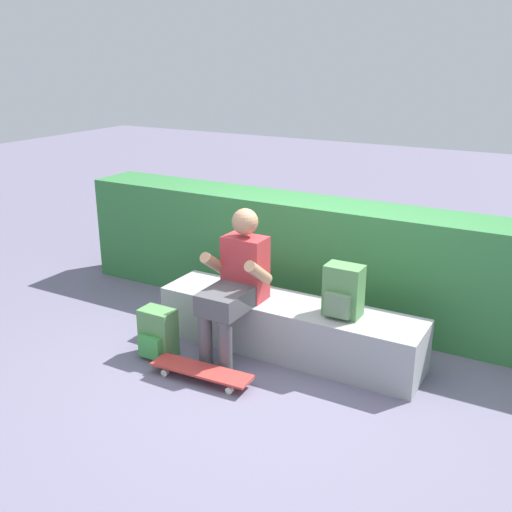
{
  "coord_description": "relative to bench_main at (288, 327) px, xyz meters",
  "views": [
    {
      "loc": [
        1.95,
        -3.54,
        2.33
      ],
      "look_at": [
        -0.25,
        0.33,
        0.81
      ],
      "focal_mm": 41.97,
      "sensor_mm": 36.0,
      "label": 1
    }
  ],
  "objects": [
    {
      "name": "ground_plane",
      "position": [
        0.0,
        -0.42,
        -0.22
      ],
      "size": [
        24.0,
        24.0,
        0.0
      ],
      "primitive_type": "plane",
      "color": "slate"
    },
    {
      "name": "bench_main",
      "position": [
        0.0,
        0.0,
        0.0
      ],
      "size": [
        2.19,
        0.5,
        0.43
      ],
      "color": "#96989A",
      "rests_on": "ground"
    },
    {
      "name": "person_skater",
      "position": [
        -0.36,
        -0.22,
        0.42
      ],
      "size": [
        0.49,
        0.62,
        1.18
      ],
      "color": "#B73338",
      "rests_on": "ground"
    },
    {
      "name": "skateboard_near_person",
      "position": [
        -0.36,
        -0.73,
        -0.14
      ],
      "size": [
        0.81,
        0.24,
        0.09
      ],
      "color": "#BC3833",
      "rests_on": "ground"
    },
    {
      "name": "backpack_on_bench",
      "position": [
        0.46,
        -0.01,
        0.41
      ],
      "size": [
        0.28,
        0.23,
        0.4
      ],
      "color": "#51894C",
      "rests_on": "bench_main"
    },
    {
      "name": "backpack_on_ground",
      "position": [
        -0.88,
        -0.58,
        -0.02
      ],
      "size": [
        0.28,
        0.23,
        0.4
      ],
      "color": "#51894C",
      "rests_on": "ground"
    },
    {
      "name": "hedge_row",
      "position": [
        -0.05,
        0.88,
        0.31
      ],
      "size": [
        5.11,
        0.56,
        1.06
      ],
      "color": "#32763C",
      "rests_on": "ground"
    }
  ]
}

